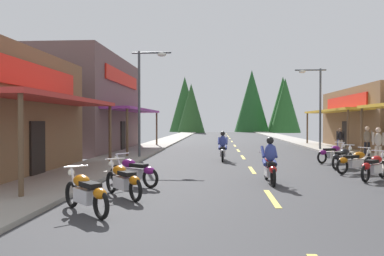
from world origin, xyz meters
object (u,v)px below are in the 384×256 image
Objects in this scene: streetlamp_right at (315,97)px; pedestrian_waiting at (367,140)px; streetlamp_left at (145,88)px; motorcycle_parked_right_6 at (332,153)px; pedestrian_by_shop at (339,138)px; pedestrian_strolling at (340,138)px; rider_cruising_lead at (270,164)px; pedestrian_browsing at (378,143)px; motorcycle_parked_left_0 at (86,192)px; motorcycle_parked_left_1 at (123,180)px; motorcycle_parked_left_2 at (134,171)px; motorcycle_parked_right_3 at (374,166)px; motorcycle_parked_right_4 at (355,161)px; rider_cruising_trailing at (223,148)px; motorcycle_parked_right_5 at (343,157)px.

streetlamp_right is 3.25× the size of pedestrian_waiting.
motorcycle_parked_right_6 is at bearing -8.52° from streetlamp_left.
pedestrian_strolling reaches higher than pedestrian_by_shop.
pedestrian_browsing is (5.93, 5.85, 0.40)m from rider_cruising_lead.
motorcycle_parked_left_0 is 17.90m from pedestrian_waiting.
motorcycle_parked_left_1 is 0.92× the size of motorcycle_parked_left_2.
streetlamp_right is at bearing 37.12° from motorcycle_parked_right_3.
pedestrian_browsing is 1.00× the size of pedestrian_waiting.
motorcycle_parked_right_6 is 3.81m from pedestrian_waiting.
motorcycle_parked_right_4 is at bearing -96.03° from motorcycle_parked_left_1.
streetlamp_left is at bearing -49.48° from motorcycle_parked_left_2.
pedestrian_waiting reaches higher than rider_cruising_trailing.
motorcycle_parked_left_2 is at bearing 161.40° from rider_cruising_trailing.
motorcycle_parked_right_5 and motorcycle_parked_left_0 have the same top height.
motorcycle_parked_left_1 is 0.95× the size of pedestrian_browsing.
rider_cruising_trailing is 1.19× the size of pedestrian_browsing.
motorcycle_parked_right_3 and motorcycle_parked_right_6 have the same top height.
motorcycle_parked_left_2 is at bearing 172.93° from motorcycle_parked_right_4.
pedestrian_by_shop is at bearing 29.32° from streetlamp_left.
motorcycle_parked_right_3 is at bearing -124.21° from motorcycle_parked_right_6.
pedestrian_strolling reaches higher than motorcycle_parked_right_4.
pedestrian_by_shop reaches higher than motorcycle_parked_left_0.
pedestrian_strolling is (-0.59, -2.28, 0.04)m from pedestrian_by_shop.
motorcycle_parked_left_1 is (-8.35, -9.29, 0.00)m from motorcycle_parked_right_6.
pedestrian_by_shop is (11.72, 19.79, 0.43)m from motorcycle_parked_left_0.
motorcycle_parked_left_1 is at bearing 157.03° from motorcycle_parked_right_3.
rider_cruising_trailing reaches higher than motorcycle_parked_left_1.
rider_cruising_lead is 1.19× the size of pedestrian_browsing.
motorcycle_parked_right_3 is 0.99× the size of pedestrian_strolling.
streetlamp_right is 3.55× the size of pedestrian_strolling.
motorcycle_parked_right_6 is 11.27m from motorcycle_parked_left_2.
pedestrian_waiting reaches higher than motorcycle_parked_right_4.
motorcycle_parked_right_4 is 1.05× the size of pedestrian_browsing.
motorcycle_parked_right_4 is at bearing -54.74° from rider_cruising_lead.
motorcycle_parked_right_6 is (0.19, 2.17, 0.00)m from motorcycle_parked_right_5.
motorcycle_parked_right_4 is 1.19× the size of pedestrian_by_shop.
streetlamp_left is 10.49m from rider_cruising_lead.
pedestrian_by_shop is (12.79, 7.18, -3.02)m from streetlamp_left.
streetlamp_left is 1.02× the size of streetlamp_right.
streetlamp_left is 3.17× the size of motorcycle_parked_right_4.
pedestrian_strolling reaches higher than motorcycle_parked_left_1.
motorcycle_parked_right_5 is 0.93× the size of pedestrian_browsing.
motorcycle_parked_left_0 is at bearing -117.21° from streetlamp_right.
motorcycle_parked_right_6 is 0.87× the size of rider_cruising_trailing.
pedestrian_browsing is 7.18m from pedestrian_strolling.
rider_cruising_lead is at bearing -166.87° from rider_cruising_trailing.
motorcycle_parked_left_2 is at bearing -48.81° from motorcycle_parked_left_0.
motorcycle_parked_right_5 is 11.28m from pedestrian_by_shop.
motorcycle_parked_left_2 is (-9.67, -15.62, -3.38)m from streetlamp_right.
motorcycle_parked_right_4 is 8.95m from motorcycle_parked_left_2.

